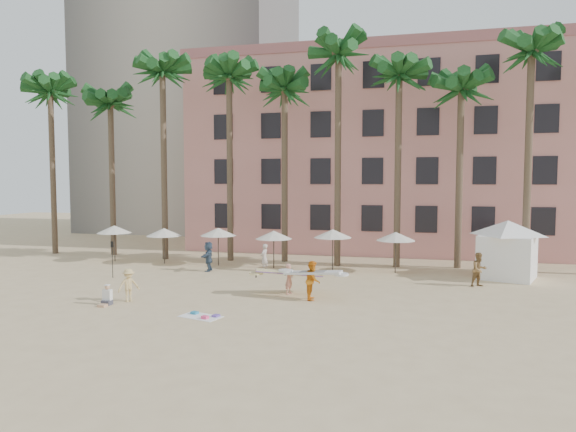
# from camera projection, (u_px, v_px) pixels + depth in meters

# --- Properties ---
(ground) EXTENTS (120.00, 120.00, 0.00)m
(ground) POSITION_uv_depth(u_px,v_px,m) (219.00, 317.00, 22.13)
(ground) COLOR #D1B789
(ground) RESTS_ON ground
(pink_hotel) EXTENTS (35.00, 14.00, 16.00)m
(pink_hotel) POSITION_uv_depth(u_px,v_px,m) (402.00, 156.00, 45.10)
(pink_hotel) COLOR #E08D88
(pink_hotel) RESTS_ON ground
(grey_tower) EXTENTS (22.00, 18.00, 50.00)m
(grey_tower) POSITION_uv_depth(u_px,v_px,m) (193.00, 21.00, 61.48)
(grey_tower) COLOR #A89E8E
(grey_tower) RESTS_ON ground
(palm_row) EXTENTS (44.40, 5.40, 16.30)m
(palm_row) POSITION_uv_depth(u_px,v_px,m) (304.00, 78.00, 35.63)
(palm_row) COLOR brown
(palm_row) RESTS_ON ground
(umbrella_row) EXTENTS (22.50, 2.70, 2.73)m
(umbrella_row) POSITION_uv_depth(u_px,v_px,m) (245.00, 233.00, 34.79)
(umbrella_row) COLOR #332B23
(umbrella_row) RESTS_ON ground
(cabana) EXTENTS (5.72, 5.72, 3.50)m
(cabana) POSITION_uv_depth(u_px,v_px,m) (507.00, 244.00, 30.78)
(cabana) COLOR white
(cabana) RESTS_ON ground
(beach_towel) EXTENTS (2.00, 1.45, 0.14)m
(beach_towel) POSITION_uv_depth(u_px,v_px,m) (202.00, 316.00, 22.18)
(beach_towel) COLOR white
(beach_towel) RESTS_ON ground
(carrier_yellow) EXTENTS (3.49, 1.74, 1.59)m
(carrier_yellow) POSITION_uv_depth(u_px,v_px,m) (289.00, 276.00, 26.58)
(carrier_yellow) COLOR tan
(carrier_yellow) RESTS_ON ground
(carrier_white) EXTENTS (2.92, 1.07, 1.93)m
(carrier_white) POSITION_uv_depth(u_px,v_px,m) (313.00, 279.00, 25.34)
(carrier_white) COLOR orange
(carrier_white) RESTS_ON ground
(beachgoers) EXTENTS (18.16, 10.58, 1.93)m
(beachgoers) POSITION_uv_depth(u_px,v_px,m) (269.00, 265.00, 30.20)
(beachgoers) COLOR olive
(beachgoers) RESTS_ON ground
(paddle) EXTENTS (0.18, 0.04, 2.23)m
(paddle) POSITION_uv_depth(u_px,v_px,m) (112.00, 255.00, 30.92)
(paddle) COLOR black
(paddle) RESTS_ON ground
(seated_man) EXTENTS (0.42, 0.74, 0.96)m
(seated_man) POSITION_uv_depth(u_px,v_px,m) (107.00, 298.00, 24.26)
(seated_man) COLOR #3F3F4C
(seated_man) RESTS_ON ground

